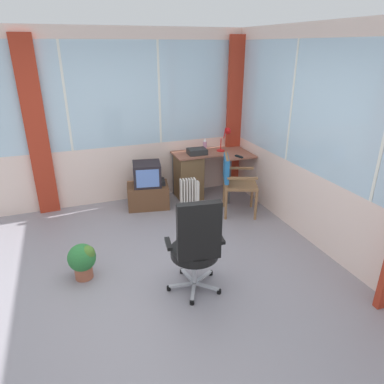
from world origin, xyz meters
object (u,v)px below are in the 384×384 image
(desk, at_px, (192,174))
(tv_on_stand, at_px, (148,188))
(paper_tray, at_px, (197,151))
(potted_plant, at_px, (83,259))
(desk_lamp, at_px, (227,136))
(space_heater, at_px, (190,196))
(spray_bottle, at_px, (205,145))
(tv_remote, at_px, (239,156))
(office_chair, at_px, (197,244))
(wooden_armchair, at_px, (233,177))

(desk, bearing_deg, tv_on_stand, -170.93)
(paper_tray, relative_size, potted_plant, 0.73)
(desk_lamp, xyz_separation_m, potted_plant, (-2.49, -1.64, -0.79))
(tv_on_stand, bearing_deg, space_heater, -41.03)
(potted_plant, bearing_deg, desk, 41.86)
(tv_on_stand, bearing_deg, desk, 9.07)
(spray_bottle, xyz_separation_m, space_heater, (-0.52, -0.68, -0.58))
(desk, height_order, spray_bottle, spray_bottle)
(spray_bottle, bearing_deg, tv_on_stand, -168.47)
(desk, distance_m, tv_on_stand, 0.80)
(tv_remote, xyz_separation_m, potted_plant, (-2.54, -1.27, -0.53))
(tv_remote, height_order, spray_bottle, spray_bottle)
(tv_remote, bearing_deg, spray_bottle, 108.71)
(office_chair, height_order, tv_on_stand, office_chair)
(paper_tray, relative_size, space_heater, 0.53)
(wooden_armchair, distance_m, tv_on_stand, 1.35)
(tv_remote, relative_size, space_heater, 0.26)
(tv_on_stand, bearing_deg, desk_lamp, 2.43)
(paper_tray, distance_m, tv_on_stand, 0.99)
(office_chair, relative_size, space_heater, 1.90)
(desk, relative_size, wooden_armchair, 1.34)
(paper_tray, xyz_separation_m, space_heater, (-0.32, -0.54, -0.52))
(paper_tray, relative_size, wooden_armchair, 0.33)
(desk, xyz_separation_m, desk_lamp, (0.59, -0.07, 0.62))
(tv_on_stand, bearing_deg, office_chair, -90.91)
(spray_bottle, distance_m, paper_tray, 0.25)
(space_heater, xyz_separation_m, potted_plant, (-1.65, -1.11, -0.05))
(desk_lamp, bearing_deg, potted_plant, -146.69)
(desk, height_order, tv_remote, tv_remote)
(paper_tray, height_order, office_chair, office_chair)
(tv_on_stand, bearing_deg, tv_remote, -12.36)
(tv_remote, relative_size, office_chair, 0.14)
(tv_remote, xyz_separation_m, paper_tray, (-0.57, 0.39, 0.03))
(desk, height_order, space_heater, desk)
(wooden_armchair, xyz_separation_m, space_heater, (-0.61, 0.21, -0.30))
(desk_lamp, height_order, spray_bottle, desk_lamp)
(wooden_armchair, relative_size, potted_plant, 2.22)
(desk, bearing_deg, spray_bottle, 18.44)
(desk_lamp, distance_m, wooden_armchair, 0.88)
(desk, height_order, office_chair, office_chair)
(wooden_armchair, bearing_deg, spray_bottle, 95.65)
(spray_bottle, bearing_deg, potted_plant, -140.44)
(tv_remote, height_order, office_chair, office_chair)
(spray_bottle, bearing_deg, paper_tray, -143.96)
(desk_lamp, height_order, potted_plant, desk_lamp)
(desk_lamp, xyz_separation_m, space_heater, (-0.84, -0.52, -0.74))
(desk, height_order, paper_tray, paper_tray)
(spray_bottle, bearing_deg, desk, -161.56)
(tv_remote, bearing_deg, desk, 129.23)
(wooden_armchair, height_order, office_chair, office_chair)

